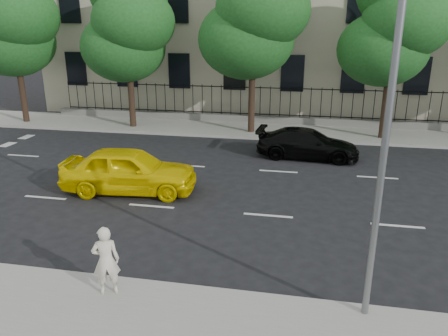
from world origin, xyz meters
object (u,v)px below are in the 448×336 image
object	(u,v)px
street_light	(389,69)
black_sedan	(308,144)
woman_near	(106,260)
yellow_taxi	(129,170)

from	to	relation	value
street_light	black_sedan	world-z (taller)	street_light
street_light	woman_near	distance (m)	7.07
yellow_taxi	black_sedan	distance (m)	8.46
yellow_taxi	street_light	bearing A→B (deg)	-130.86
street_light	woman_near	world-z (taller)	street_light
yellow_taxi	black_sedan	size ratio (longest dim) A/B	1.06
street_light	woman_near	bearing A→B (deg)	-171.08
black_sedan	woman_near	xyz separation A→B (m)	(-4.27, -11.89, 0.29)
yellow_taxi	black_sedan	xyz separation A→B (m)	(6.37, 5.57, -0.16)
black_sedan	woman_near	size ratio (longest dim) A/B	2.84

